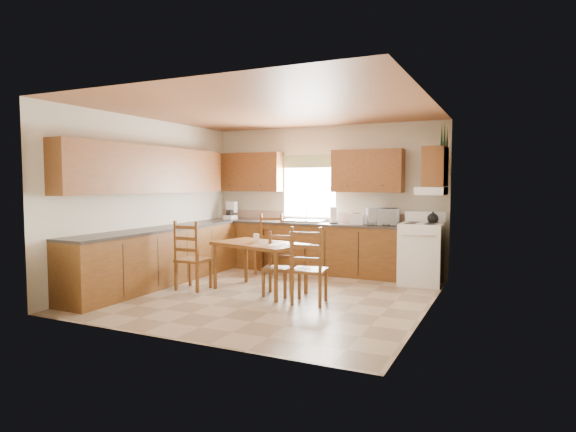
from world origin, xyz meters
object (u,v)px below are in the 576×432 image
at_px(microwave, 382,217).
at_px(dining_table, 260,267).
at_px(stove, 421,254).
at_px(chair_far_right, 277,264).
at_px(chair_near_left, 193,255).
at_px(chair_far_left, 269,244).
at_px(chair_near_right, 309,265).

distance_m(microwave, dining_table, 2.40).
xyz_separation_m(stove, chair_far_right, (-1.77, -1.68, -0.03)).
bearing_deg(chair_near_left, chair_far_left, -106.01).
distance_m(microwave, chair_near_left, 3.26).
bearing_deg(dining_table, chair_far_right, -3.18).
relative_size(dining_table, chair_far_right, 1.51).
bearing_deg(chair_far_left, chair_near_right, -59.63).
xyz_separation_m(stove, chair_near_right, (-1.17, -1.91, 0.04)).
xyz_separation_m(stove, microwave, (-0.71, 0.25, 0.58)).
relative_size(microwave, dining_table, 0.35).
distance_m(dining_table, chair_near_left, 1.05).
height_order(dining_table, chair_near_right, chair_near_right).
bearing_deg(chair_far_left, stove, -6.84).
height_order(stove, chair_far_right, stove).
bearing_deg(dining_table, stove, 51.37).
relative_size(dining_table, chair_near_right, 1.31).
distance_m(microwave, chair_far_left, 2.09).
xyz_separation_m(chair_near_left, chair_far_right, (1.35, 0.20, -0.07)).
bearing_deg(stove, dining_table, -145.75).
bearing_deg(dining_table, microwave, 67.08).
bearing_deg(stove, chair_near_right, -123.25).
bearing_deg(chair_far_right, chair_near_right, -29.93).
bearing_deg(chair_far_left, microwave, 1.87).
distance_m(chair_near_right, chair_far_right, 0.65).
distance_m(microwave, chair_near_right, 2.27).
xyz_separation_m(microwave, dining_table, (-1.42, -1.81, -0.69)).
height_order(chair_far_left, chair_far_right, chair_far_left).
height_order(dining_table, chair_near_left, chair_near_left).
bearing_deg(stove, chair_near_left, -150.83).
relative_size(stove, chair_far_right, 1.06).
bearing_deg(chair_near_left, microwave, -139.77).
bearing_deg(chair_far_left, chair_far_right, -69.49).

